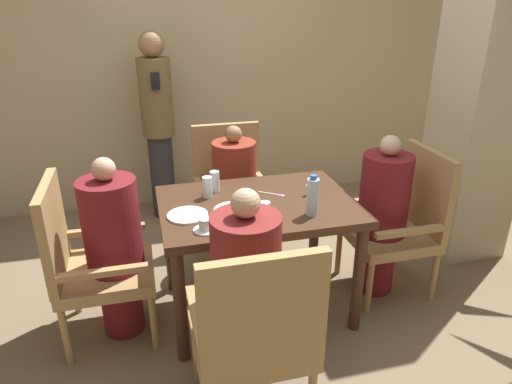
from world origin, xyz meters
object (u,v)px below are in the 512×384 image
Objects in this scene: chair_left_side at (88,259)px; chair_near_corner at (255,331)px; diner_in_near_chair at (246,298)px; teacup_with_saucer at (205,226)px; diner_in_left_chair at (115,247)px; chair_far_side at (231,187)px; glass_tall_near at (215,181)px; glass_tall_far at (265,214)px; chair_right_side at (402,219)px; standing_host at (158,123)px; diner_in_right_chair at (382,215)px; glass_tall_mid at (207,187)px; water_bottle at (313,196)px; plate_main_left at (188,215)px; diner_in_far_chair at (235,192)px; plate_main_right at (233,210)px.

chair_left_side is 1.00× the size of chair_near_corner.
teacup_with_saucer is at bearing 107.19° from diner_in_near_chair.
chair_far_side is at bearing 44.45° from diner_in_left_chair.
glass_tall_far is at bearing -71.11° from glass_tall_near.
chair_right_side is (1.00, -0.83, 0.00)m from chair_far_side.
chair_near_corner is 2.43m from standing_host.
glass_tall_mid is (-1.12, 0.15, 0.25)m from diner_in_right_chair.
chair_right_side is 7.45× the size of glass_tall_far.
chair_near_corner is 4.16× the size of water_bottle.
chair_far_side is 7.45× the size of glass_tall_mid.
plate_main_left is at bearing -88.06° from standing_host.
diner_in_left_chair is at bearing 132.18° from diner_in_near_chair.
chair_far_side is at bearing 69.97° from glass_tall_near.
standing_host is 1.43m from glass_tall_mid.
water_bottle is at bearing -74.51° from diner_in_far_chair.
glass_tall_near is (0.14, 0.51, 0.04)m from teacup_with_saucer.
chair_near_corner is at bearing -90.00° from diner_in_near_chair.
diner_in_right_chair is 0.67× the size of standing_host.
glass_tall_near is (-0.47, 0.47, -0.04)m from water_bottle.
diner_in_left_chair is 1.19m from chair_far_side.
chair_right_side is at bearing 0.00° from diner_in_right_chair.
glass_tall_far reaches higher than teacup_with_saucer.
glass_tall_near is at bearing 56.25° from plate_main_left.
chair_far_side is 0.96m from plate_main_right.
diner_in_left_chair is at bearing -103.05° from standing_host.
diner_in_far_chair is 0.81m from plate_main_right.
plate_main_right is at bearing -6.87° from diner_in_left_chair.
chair_right_side is (1.00, -0.68, -0.02)m from diner_in_far_chair.
glass_tall_far is (0.24, -0.44, 0.00)m from glass_tall_mid.
chair_right_side is at bearing 4.03° from plate_main_right.
water_bottle is (0.61, 0.04, 0.08)m from teacup_with_saucer.
water_bottle is at bearing -67.71° from standing_host.
diner_in_near_chair is (-0.23, -1.36, 0.05)m from diner_in_far_chair.
diner_in_left_chair is 0.68× the size of standing_host.
glass_tall_far is (-1.04, -0.29, 0.30)m from chair_right_side.
diner_in_near_chair is (-0.23, -1.51, 0.07)m from chair_far_side.
diner_in_right_chair reaches higher than diner_in_far_chair.
plate_main_right is 1.73× the size of glass_tall_mid.
diner_in_near_chair is at bearing -98.78° from chair_far_side.
diner_in_near_chair reaches higher than teacup_with_saucer.
chair_right_side is 0.16m from diner_in_right_chair.
glass_tall_near is (0.02, 0.91, 0.24)m from diner_in_near_chair.
chair_left_side is at bearing -145.88° from diner_in_far_chair.
standing_host is (-0.25, 2.39, 0.37)m from chair_near_corner.
chair_right_side is 1.41m from diner_in_near_chair.
glass_tall_far is at bearing -92.27° from diner_in_far_chair.
diner_in_right_chair is 0.97m from glass_tall_far.
diner_in_far_chair is at bearing 60.57° from plate_main_left.
standing_host reaches higher than water_bottle.
chair_left_side is 0.16m from diner_in_left_chair.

